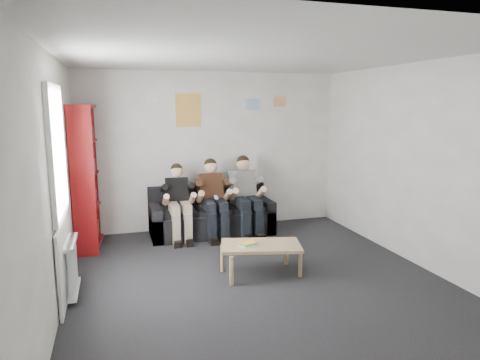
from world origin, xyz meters
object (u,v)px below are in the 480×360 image
Objects in this scene: bookshelf at (86,177)px; person_right at (246,196)px; person_middle at (213,199)px; sofa at (211,217)px; coffee_table at (261,248)px; person_left at (179,202)px.

bookshelf is 2.55m from person_right.
sofa is at bearing 88.98° from person_middle.
person_middle reaches higher than coffee_table.
person_left reaches higher than sofa.
person_left is at bearing -161.52° from sofa.
bookshelf is 1.77× the size of person_left.
bookshelf is 2.15× the size of coffee_table.
bookshelf is 1.68× the size of person_middle.
person_left is at bearing 3.56° from bookshelf.
person_left is 0.93× the size of person_right.
coffee_table is 1.93m from person_left.
person_middle is (-0.00, -0.19, 0.35)m from sofa.
sofa is 1.66× the size of person_left.
person_right is at bearing 78.63° from coffee_table.
bookshelf is 2.89m from coffee_table.
coffee_table is at bearing -34.46° from bookshelf.
person_right is at bearing -18.94° from sofa.
sofa is 2.02× the size of coffee_table.
coffee_table is 0.77× the size of person_right.
person_left is (1.38, -0.04, -0.47)m from bookshelf.
coffee_table is 1.78m from person_middle.
coffee_table is at bearing -84.06° from person_middle.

